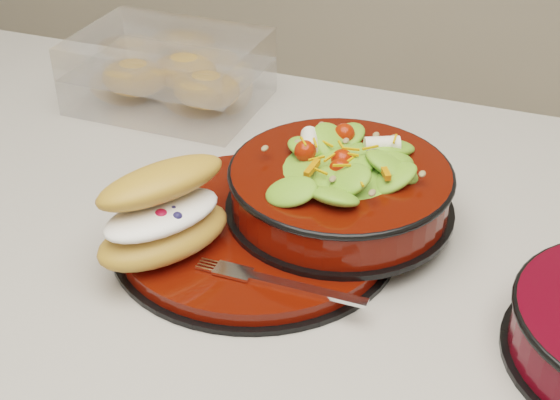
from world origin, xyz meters
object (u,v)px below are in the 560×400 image
(croissant, at_px, (165,214))
(fork, at_px, (284,284))
(salad_bowl, at_px, (340,180))
(pastry_box, at_px, (170,73))
(dinner_plate, at_px, (256,230))

(croissant, xyz_separation_m, fork, (0.13, -0.01, -0.04))
(salad_bowl, xyz_separation_m, pastry_box, (-0.30, 0.20, -0.01))
(croissant, bearing_deg, salad_bowl, -17.27)
(dinner_plate, distance_m, croissant, 0.11)
(croissant, height_order, fork, croissant)
(dinner_plate, relative_size, croissant, 1.73)
(salad_bowl, height_order, croissant, salad_bowl)
(dinner_plate, relative_size, salad_bowl, 1.24)
(dinner_plate, bearing_deg, croissant, -132.48)
(croissant, bearing_deg, dinner_plate, -11.86)
(dinner_plate, xyz_separation_m, salad_bowl, (0.07, 0.05, 0.05))
(dinner_plate, relative_size, fork, 2.01)
(dinner_plate, xyz_separation_m, croissant, (-0.06, -0.07, 0.05))
(pastry_box, bearing_deg, fork, -48.88)
(salad_bowl, distance_m, croissant, 0.19)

